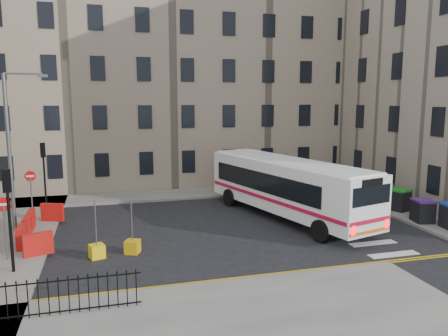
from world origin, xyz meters
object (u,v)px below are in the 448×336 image
wheelie_bin_c (399,199)px  bollard_yellow (133,247)px  streetlamp (9,150)px  bus (287,185)px  wheelie_bin_e (372,190)px  wheelie_bin_b (423,211)px  wheelie_bin_d (381,195)px  bollard_chevron (97,251)px

wheelie_bin_c → bollard_yellow: (-16.20, -3.00, -0.52)m
streetlamp → bus: size_ratio=0.65×
wheelie_bin_e → bollard_yellow: (-16.37, -5.95, -0.47)m
wheelie_bin_b → bollard_yellow: wheelie_bin_b is taller
bollard_yellow → wheelie_bin_d: bearing=15.4°
wheelie_bin_c → bollard_chevron: 18.04m
wheelie_bin_c → wheelie_bin_e: 2.96m
wheelie_bin_d → streetlamp: bearing=162.8°
wheelie_bin_c → bollard_yellow: size_ratio=2.46×
wheelie_bin_d → bus: bearing=169.2°
bollard_chevron → wheelie_bin_d: bearing=14.7°
streetlamp → wheelie_bin_b: size_ratio=6.19×
wheelie_bin_e → bollard_chevron: 18.94m
bollard_chevron → wheelie_bin_c: bearing=10.2°
wheelie_bin_d → bollard_yellow: size_ratio=2.43×
wheelie_bin_b → bollard_chevron: wheelie_bin_b is taller
streetlamp → bus: (14.81, -0.98, -2.40)m
wheelie_bin_c → bus: bearing=154.7°
bus → wheelie_bin_c: 7.22m
wheelie_bin_d → wheelie_bin_e: 1.65m
wheelie_bin_b → streetlamp: bearing=180.0°
bollard_chevron → bus: bearing=20.2°
bus → bollard_yellow: bearing=-173.2°
bus → bollard_yellow: bus is taller
wheelie_bin_d → wheelie_bin_e: size_ratio=1.05×
streetlamp → bollard_chevron: (4.16, -4.91, -4.04)m
wheelie_bin_b → wheelie_bin_e: 5.57m
wheelie_bin_b → bollard_yellow: size_ratio=2.19×
wheelie_bin_d → bollard_chevron: 18.04m
bus → wheelie_bin_d: bus is taller
streetlamp → bollard_yellow: (5.71, -4.71, -4.04)m
bus → bollard_chevron: size_ratio=20.95×
wheelie_bin_e → bollard_yellow: wheelie_bin_e is taller
wheelie_bin_c → wheelie_bin_d: size_ratio=1.01×
wheelie_bin_d → wheelie_bin_b: bearing=-107.4°
streetlamp → bus: streetlamp is taller
wheelie_bin_e → wheelie_bin_d: bearing=-84.7°
bus → wheelie_bin_e: 7.69m
streetlamp → bollard_yellow: size_ratio=13.57×
bus → wheelie_bin_b: 7.58m
wheelie_bin_d → bollard_yellow: wheelie_bin_d is taller
bus → bollard_yellow: (-9.10, -3.72, -1.63)m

